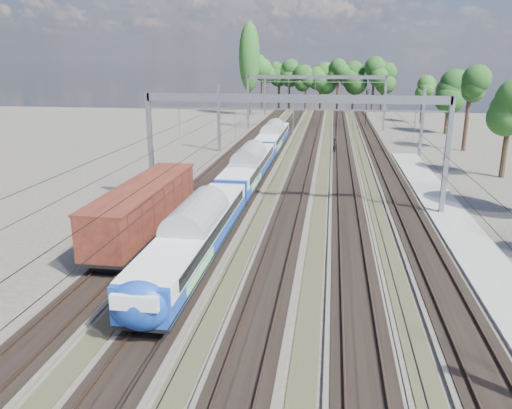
# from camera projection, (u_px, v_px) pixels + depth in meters

# --- Properties ---
(track_bed) EXTENTS (21.00, 130.00, 0.34)m
(track_bed) POSITION_uv_depth(u_px,v_px,m) (303.00, 169.00, 54.20)
(track_bed) COLOR #47423A
(track_bed) RESTS_ON ground
(platform) EXTENTS (3.00, 70.00, 0.30)m
(platform) POSITION_uv_depth(u_px,v_px,m) (485.00, 265.00, 28.74)
(platform) COLOR gray
(platform) RESTS_ON ground
(catenary) EXTENTS (25.65, 130.00, 9.00)m
(catenary) POSITION_uv_depth(u_px,v_px,m) (311.00, 104.00, 59.68)
(catenary) COLOR gray
(catenary) RESTS_ON ground
(tree_belt) EXTENTS (39.34, 101.52, 12.24)m
(tree_belt) POSITION_uv_depth(u_px,v_px,m) (355.00, 77.00, 96.90)
(tree_belt) COLOR black
(tree_belt) RESTS_ON ground
(poplar) EXTENTS (4.40, 4.40, 19.04)m
(poplar) POSITION_uv_depth(u_px,v_px,m) (249.00, 58.00, 103.28)
(poplar) COLOR black
(poplar) RESTS_ON ground
(emu_train) EXTENTS (2.64, 55.97, 3.86)m
(emu_train) POSITION_uv_depth(u_px,v_px,m) (249.00, 164.00, 45.94)
(emu_train) COLOR black
(emu_train) RESTS_ON ground
(freight_boxcar) EXTENTS (2.89, 13.97, 3.60)m
(freight_boxcar) POSITION_uv_depth(u_px,v_px,m) (145.00, 207.00, 32.76)
(freight_boxcar) COLOR black
(freight_boxcar) RESTS_ON ground
(worker) EXTENTS (0.60, 0.81, 2.01)m
(worker) POSITION_uv_depth(u_px,v_px,m) (335.00, 146.00, 63.36)
(worker) COLOR black
(worker) RESTS_ON ground
(signal_near) EXTENTS (0.47, 0.44, 6.54)m
(signal_near) POSITION_uv_depth(u_px,v_px,m) (337.00, 114.00, 69.80)
(signal_near) COLOR black
(signal_near) RESTS_ON ground
(signal_far) EXTENTS (0.44, 0.40, 6.46)m
(signal_far) POSITION_uv_depth(u_px,v_px,m) (367.00, 103.00, 88.07)
(signal_far) COLOR black
(signal_far) RESTS_ON ground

